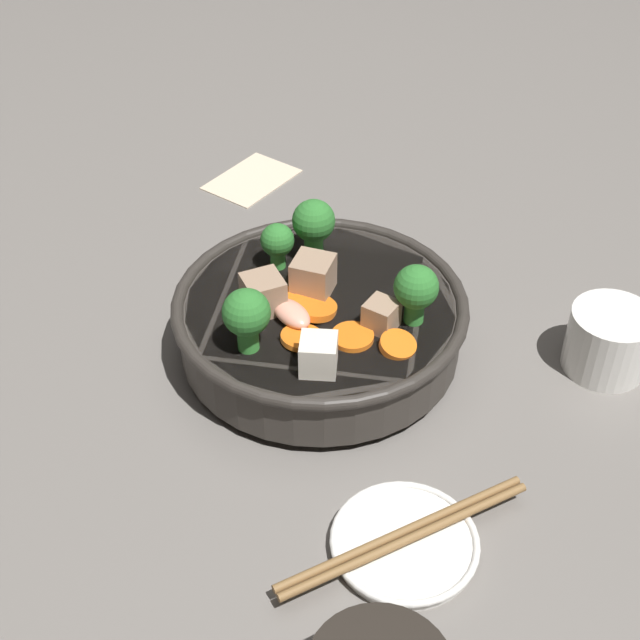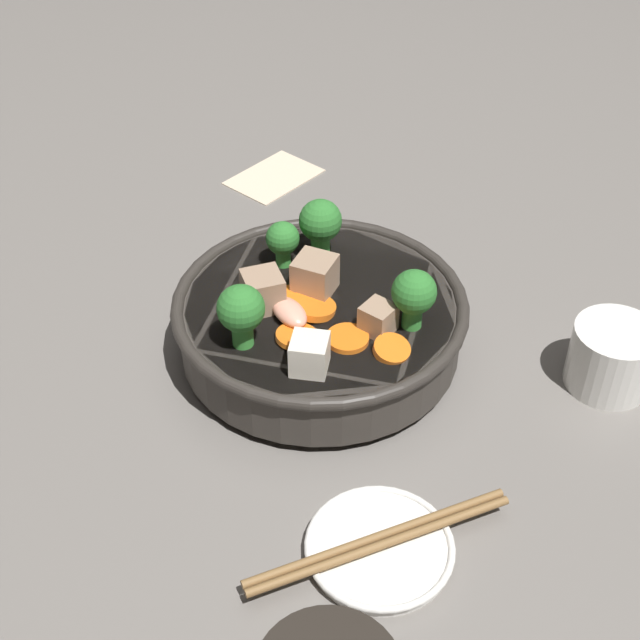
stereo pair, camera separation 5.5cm
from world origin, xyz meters
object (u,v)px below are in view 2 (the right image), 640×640
Objects in this scene: side_saucer at (379,548)px; chopsticks_pair at (380,541)px; stirfry_bowl at (320,317)px; tea_cup at (612,356)px.

chopsticks_pair is at bearing 0.00° from side_saucer.
side_saucer is (0.16, 0.18, -0.04)m from stirfry_bowl.
stirfry_bowl is 0.27m from tea_cup.
chopsticks_pair is at bearing -12.13° from tea_cup.
tea_cup is at bearing 167.87° from side_saucer.
stirfry_bowl is 2.38× the size of side_saucer.
side_saucer is 0.29m from tea_cup.
stirfry_bowl reaches higher than side_saucer.
stirfry_bowl is at bearing -131.73° from chopsticks_pair.
tea_cup is 0.29m from chopsticks_pair.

